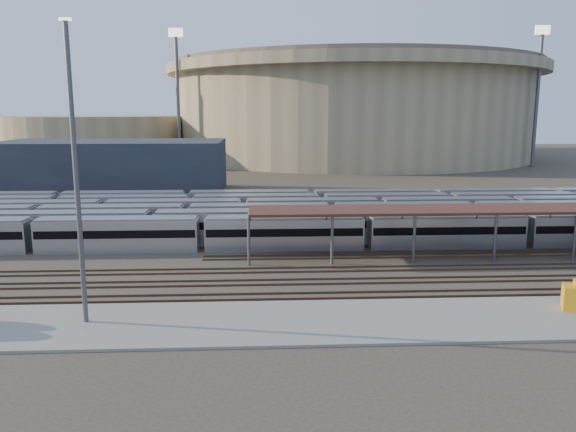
% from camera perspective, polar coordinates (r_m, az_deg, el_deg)
% --- Properties ---
extents(ground, '(420.00, 420.00, 0.00)m').
position_cam_1_polar(ground, '(57.29, 4.06, -5.22)').
color(ground, '#383026').
rests_on(ground, ground).
extents(apron, '(50.00, 9.00, 0.20)m').
position_cam_1_polar(apron, '(42.66, -0.28, -10.71)').
color(apron, gray).
rests_on(apron, ground).
extents(subway_trains, '(122.74, 23.90, 3.60)m').
position_cam_1_polar(subway_trains, '(75.16, 4.86, -0.01)').
color(subway_trains, silver).
rests_on(subway_trains, ground).
extents(inspection_shed, '(60.30, 6.00, 5.30)m').
position_cam_1_polar(inspection_shed, '(66.23, 22.94, 0.54)').
color(inspection_shed, '#515155').
rests_on(inspection_shed, ground).
extents(empty_tracks, '(170.00, 9.62, 0.18)m').
position_cam_1_polar(empty_tracks, '(52.51, 4.72, -6.61)').
color(empty_tracks, '#4C3323').
rests_on(empty_tracks, ground).
extents(stadium, '(124.00, 124.00, 32.50)m').
position_cam_1_polar(stadium, '(197.28, 6.52, 10.80)').
color(stadium, gray).
rests_on(stadium, ground).
extents(secondary_arena, '(56.00, 56.00, 14.00)m').
position_cam_1_polar(secondary_arena, '(192.41, -19.08, 7.48)').
color(secondary_arena, gray).
rests_on(secondary_arena, ground).
extents(service_building, '(42.00, 20.00, 10.00)m').
position_cam_1_polar(service_building, '(113.77, -17.27, 4.79)').
color(service_building, '#1E232D').
rests_on(service_building, ground).
extents(floodlight_0, '(4.00, 1.00, 38.40)m').
position_cam_1_polar(floodlight_0, '(166.40, -11.13, 12.16)').
color(floodlight_0, '#515155').
rests_on(floodlight_0, ground).
extents(floodlight_2, '(4.00, 1.00, 38.40)m').
position_cam_1_polar(floodlight_2, '(172.78, 24.03, 11.39)').
color(floodlight_2, '#515155').
rests_on(floodlight_2, ground).
extents(floodlight_3, '(4.00, 1.00, 38.40)m').
position_cam_1_polar(floodlight_3, '(214.78, -3.80, 11.94)').
color(floodlight_3, '#515155').
rests_on(floodlight_3, ground).
extents(yard_light_pole, '(0.81, 0.36, 21.61)m').
position_cam_1_polar(yard_light_pole, '(42.58, -20.73, 3.83)').
color(yard_light_pole, '#515155').
rests_on(yard_light_pole, apron).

